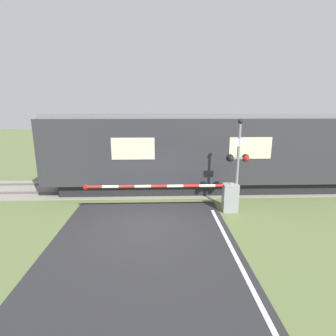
# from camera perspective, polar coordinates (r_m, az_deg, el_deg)

# --- Properties ---
(ground_plane) EXTENTS (80.00, 80.00, 0.00)m
(ground_plane) POSITION_cam_1_polar(r_m,az_deg,el_deg) (9.97, -4.87, -11.67)
(ground_plane) COLOR #5B6B3D
(track_bed) EXTENTS (36.00, 3.20, 0.13)m
(track_bed) POSITION_cam_1_polar(r_m,az_deg,el_deg) (13.73, -4.05, -4.38)
(track_bed) COLOR gray
(track_bed) RESTS_ON ground_plane
(train) EXTENTS (19.18, 3.06, 3.89)m
(train) POSITION_cam_1_polar(r_m,az_deg,el_deg) (13.88, 15.34, 3.73)
(train) COLOR black
(train) RESTS_ON ground_plane
(crossing_barrier) EXTENTS (6.17, 0.44, 1.20)m
(crossing_barrier) POSITION_cam_1_polar(r_m,az_deg,el_deg) (10.82, 10.63, -5.90)
(crossing_barrier) COLOR gray
(crossing_barrier) RESTS_ON ground_plane
(signal_post) EXTENTS (0.92, 0.26, 3.72)m
(signal_post) POSITION_cam_1_polar(r_m,az_deg,el_deg) (10.75, 15.00, 1.64)
(signal_post) COLOR gray
(signal_post) RESTS_ON ground_plane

